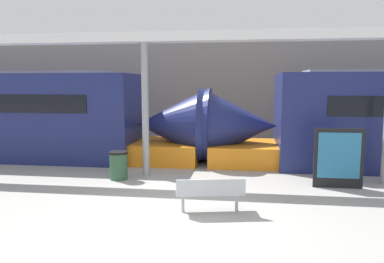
{
  "coord_description": "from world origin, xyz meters",
  "views": [
    {
      "loc": [
        1.54,
        -7.37,
        2.76
      ],
      "look_at": [
        0.08,
        3.11,
        1.4
      ],
      "focal_mm": 35.0,
      "sensor_mm": 36.0,
      "label": 1
    }
  ],
  "objects_px": {
    "bench_near": "(210,191)",
    "support_column_near": "(145,110)",
    "poster_board": "(339,158)",
    "trash_bin": "(119,165)"
  },
  "relations": [
    {
      "from": "trash_bin",
      "to": "bench_near",
      "type": "bearing_deg",
      "value": -40.67
    },
    {
      "from": "bench_near",
      "to": "trash_bin",
      "type": "height_order",
      "value": "trash_bin"
    },
    {
      "from": "bench_near",
      "to": "trash_bin",
      "type": "xyz_separation_m",
      "value": [
        -2.89,
        2.48,
        -0.07
      ]
    },
    {
      "from": "trash_bin",
      "to": "support_column_near",
      "type": "height_order",
      "value": "support_column_near"
    },
    {
      "from": "trash_bin",
      "to": "poster_board",
      "type": "distance_m",
      "value": 6.08
    },
    {
      "from": "bench_near",
      "to": "support_column_near",
      "type": "bearing_deg",
      "value": 114.37
    },
    {
      "from": "poster_board",
      "to": "bench_near",
      "type": "bearing_deg",
      "value": -143.01
    },
    {
      "from": "bench_near",
      "to": "support_column_near",
      "type": "relative_size",
      "value": 0.39
    },
    {
      "from": "poster_board",
      "to": "support_column_near",
      "type": "xyz_separation_m",
      "value": [
        -5.39,
        0.63,
        1.16
      ]
    },
    {
      "from": "trash_bin",
      "to": "support_column_near",
      "type": "xyz_separation_m",
      "value": [
        0.68,
        0.55,
        1.56
      ]
    }
  ]
}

